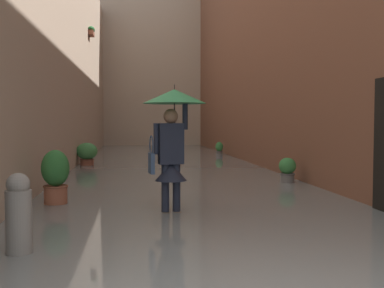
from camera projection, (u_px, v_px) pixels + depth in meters
ground_plane at (167, 167)px, 15.01m from camera, size 61.52×61.52×0.00m
flood_water at (167, 166)px, 15.01m from camera, size 6.57×30.61×0.10m
building_facade_left at (279, 16)px, 15.22m from camera, size 2.04×28.61×10.09m
building_facade_right at (46, 42)px, 14.34m from camera, size 2.04×28.61×8.01m
building_facade_far at (152, 41)px, 27.78m from camera, size 9.37×1.80×12.90m
person_wading at (173, 125)px, 7.08m from camera, size 0.99×0.99×2.08m
potted_plant_far_right at (55, 177)px, 7.83m from camera, size 0.47×0.47×1.02m
potted_plant_far_left at (287, 171)px, 10.56m from camera, size 0.40×0.40×0.67m
potted_plant_mid_right at (87, 153)px, 14.79m from camera, size 0.68×0.68×0.82m
potted_plant_mid_left at (219, 149)px, 19.22m from camera, size 0.32×0.32×0.65m
mooring_bollard at (19, 218)px, 4.87m from camera, size 0.27×0.27×0.96m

